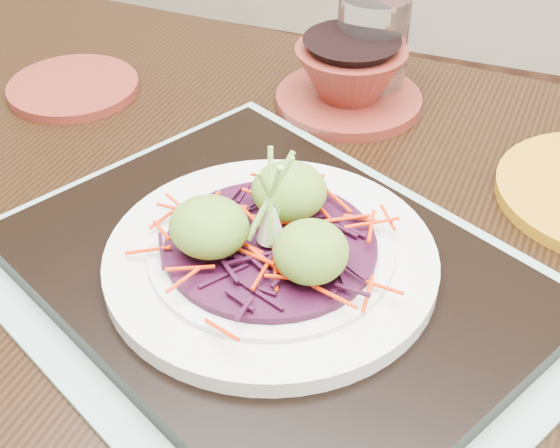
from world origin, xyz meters
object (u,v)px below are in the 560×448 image
(white_plate, at_px, (271,258))
(water_glass, at_px, (372,44))
(serving_tray, at_px, (271,275))
(terracotta_bowl_set, at_px, (350,80))
(terracotta_side_plate, at_px, (73,87))
(dining_table, at_px, (272,350))

(white_plate, xyz_separation_m, water_glass, (-0.02, 0.34, 0.02))
(serving_tray, bearing_deg, terracotta_bowl_set, 121.49)
(terracotta_side_plate, bearing_deg, white_plate, -34.22)
(dining_table, height_order, serving_tray, serving_tray)
(dining_table, relative_size, water_glass, 11.59)
(dining_table, xyz_separation_m, terracotta_bowl_set, (-0.02, 0.28, 0.13))
(white_plate, bearing_deg, terracotta_side_plate, 145.78)
(dining_table, distance_m, serving_tray, 0.12)
(water_glass, bearing_deg, terracotta_bowl_set, -105.90)
(white_plate, bearing_deg, water_glass, 92.51)
(terracotta_side_plate, xyz_separation_m, terracotta_bowl_set, (0.30, 0.08, 0.02))
(terracotta_side_plate, relative_size, water_glass, 1.31)
(water_glass, bearing_deg, serving_tray, -87.49)
(dining_table, distance_m, terracotta_bowl_set, 0.31)
(serving_tray, bearing_deg, dining_table, 137.12)
(dining_table, relative_size, serving_tray, 3.22)
(dining_table, xyz_separation_m, white_plate, (0.01, -0.02, 0.13))
(dining_table, relative_size, terracotta_bowl_set, 6.25)
(white_plate, distance_m, water_glass, 0.34)
(white_plate, bearing_deg, terracotta_bowl_set, 95.05)
(terracotta_side_plate, bearing_deg, terracotta_bowl_set, 15.27)
(dining_table, xyz_separation_m, terracotta_side_plate, (-0.32, 0.20, 0.11))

